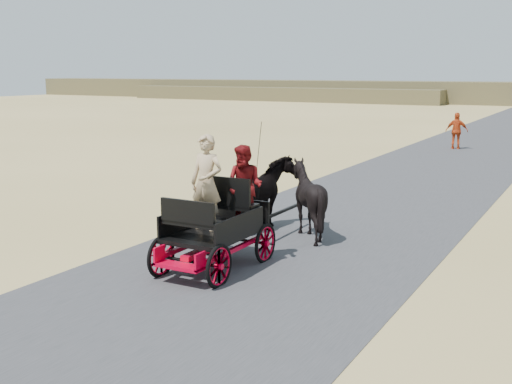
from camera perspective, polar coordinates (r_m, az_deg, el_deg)
The scene contains 9 objects.
ground at distance 13.83m, azimuth 3.72°, elevation -4.70°, with size 140.00×140.00×0.00m, color tan.
road at distance 13.82m, azimuth 3.72°, elevation -4.68°, with size 6.00×140.00×0.01m, color #38383A.
ridge_near at distance 78.67m, azimuth 1.88°, elevation 8.69°, with size 40.00×4.00×1.60m, color brown.
carriage at distance 12.14m, azimuth -3.66°, elevation -5.14°, with size 1.30×2.40×0.72m, color black, non-canonical shape.
horse_left at distance 14.82m, azimuth 0.75°, elevation -0.26°, with size 0.91×2.01×1.70m, color black.
horse_right at distance 14.34m, azimuth 4.63°, elevation -0.66°, with size 1.37×1.54×1.70m, color black.
driver_man at distance 12.00m, azimuth -4.41°, elevation 0.84°, with size 0.66×0.43×1.80m, color tan.
passenger_woman at distance 12.23m, azimuth -1.03°, elevation 0.52°, with size 0.77×0.60×1.58m, color #660C0F.
pedestrian at distance 31.76m, azimuth 17.41°, elevation 5.20°, with size 1.01×0.42×1.73m, color #C64016.
Camera 1 is at (5.62, -12.08, 3.69)m, focal length 45.00 mm.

